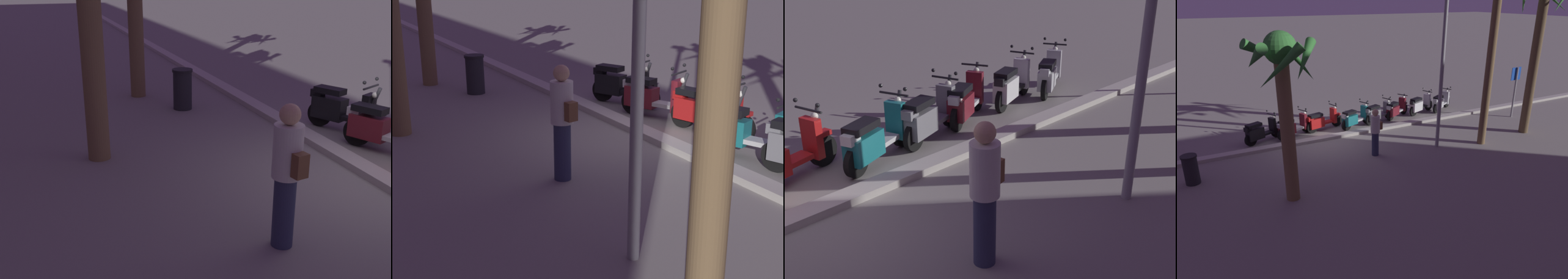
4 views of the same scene
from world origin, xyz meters
TOP-DOWN VIEW (x-y plane):
  - ground_plane at (0.00, 0.00)m, footprint 200.00×200.00m
  - curb_strip at (0.00, -0.03)m, footprint 60.00×0.36m
  - scooter_teal_lead_nearest at (-1.84, -0.76)m, footprint 1.75×0.86m
  - scooter_red_mid_centre at (-0.43, -1.12)m, footprint 1.80×0.76m
  - scooter_maroon_far_back at (0.94, -0.88)m, footprint 1.68×0.88m
  - scooter_black_mid_rear at (2.22, -0.89)m, footprint 1.65×0.89m
  - pedestrian_by_palm_tree at (-1.24, 2.33)m, footprint 0.46×0.34m
  - litter_bin at (4.86, 1.62)m, footprint 0.48×0.48m

SIDE VIEW (x-z plane):
  - ground_plane at x=0.00m, z-range 0.00..0.00m
  - curb_strip at x=0.00m, z-range 0.00..0.12m
  - scooter_red_mid_centre at x=-0.43m, z-range -0.15..1.03m
  - scooter_maroon_far_back at x=0.94m, z-range -0.14..1.03m
  - scooter_teal_lead_nearest at x=-1.84m, z-range -0.14..1.04m
  - scooter_black_mid_rear at x=2.22m, z-range -0.13..1.05m
  - litter_bin at x=4.86m, z-range 0.01..0.96m
  - pedestrian_by_palm_tree at x=-1.24m, z-range 0.06..1.82m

